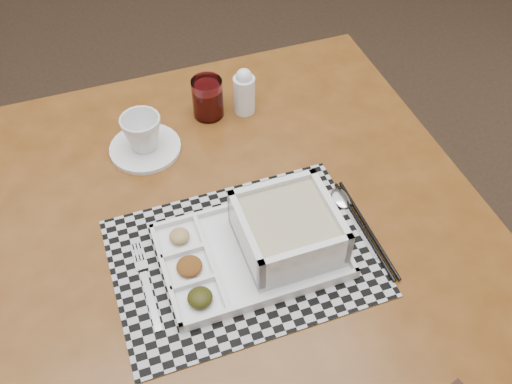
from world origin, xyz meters
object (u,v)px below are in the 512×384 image
at_px(creamer_bottle, 244,91).
at_px(serving_tray, 275,237).
at_px(dining_table, 233,236).
at_px(cup, 142,133).
at_px(juice_glass, 208,99).

bearing_deg(creamer_bottle, serving_tray, -100.21).
xyz_separation_m(dining_table, cup, (-0.12, 0.22, 0.12)).
height_order(serving_tray, creamer_bottle, creamer_bottle).
height_order(dining_table, serving_tray, serving_tray).
bearing_deg(serving_tray, juice_glass, 91.52).
xyz_separation_m(dining_table, serving_tray, (0.05, -0.11, 0.11)).
bearing_deg(juice_glass, dining_table, -97.32).
xyz_separation_m(cup, creamer_bottle, (0.24, 0.05, 0.00)).
bearing_deg(cup, juice_glass, 3.96).
xyz_separation_m(dining_table, juice_glass, (0.04, 0.29, 0.12)).
height_order(dining_table, creamer_bottle, creamer_bottle).
relative_size(dining_table, cup, 11.42).
distance_m(dining_table, creamer_bottle, 0.33).
bearing_deg(creamer_bottle, cup, -167.27).
distance_m(cup, creamer_bottle, 0.24).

